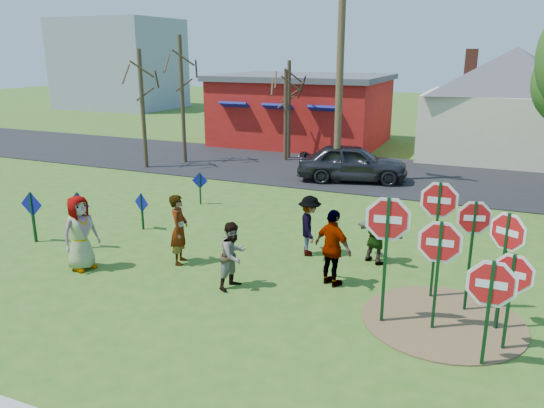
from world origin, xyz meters
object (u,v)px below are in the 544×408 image
at_px(utility_pole, 340,61).
at_px(stop_sign_c, 506,245).
at_px(stop_sign_b, 438,211).
at_px(person_a, 80,233).
at_px(suv, 352,162).
at_px(person_b, 179,229).
at_px(stop_sign_a, 439,252).
at_px(stop_sign_d, 473,228).

bearing_deg(utility_pole, stop_sign_c, -58.46).
xyz_separation_m(stop_sign_b, person_a, (-8.13, -1.78, -1.05)).
bearing_deg(suv, person_b, 155.90).
bearing_deg(stop_sign_a, stop_sign_c, 18.72).
relative_size(stop_sign_c, person_a, 1.33).
xyz_separation_m(stop_sign_b, person_b, (-6.12, -0.50, -1.09)).
relative_size(person_a, utility_pole, 0.20).
relative_size(stop_sign_a, stop_sign_c, 0.94).
height_order(stop_sign_a, stop_sign_b, stop_sign_b).
bearing_deg(person_a, person_b, -41.49).
height_order(stop_sign_c, person_a, stop_sign_c).
height_order(stop_sign_d, person_b, stop_sign_d).
xyz_separation_m(stop_sign_d, person_a, (-8.86, -1.41, -0.87)).
xyz_separation_m(stop_sign_a, person_b, (-6.33, 0.91, -0.71)).
bearing_deg(person_a, suv, -1.82).
xyz_separation_m(stop_sign_a, stop_sign_b, (-0.21, 1.41, 0.38)).
relative_size(stop_sign_c, utility_pole, 0.27).
relative_size(stop_sign_b, person_b, 1.53).
distance_m(stop_sign_a, person_a, 8.38).
bearing_deg(stop_sign_a, person_a, 178.87).
xyz_separation_m(stop_sign_c, person_a, (-9.48, -0.83, -0.81)).
bearing_deg(stop_sign_c, person_b, -152.25).
xyz_separation_m(suv, utility_pole, (-0.53, -0.47, 4.02)).
distance_m(stop_sign_c, utility_pole, 12.40).
bearing_deg(stop_sign_d, stop_sign_b, 138.19).
height_order(person_b, utility_pole, utility_pole).
xyz_separation_m(person_a, suv, (3.72, 11.54, -0.14)).
bearing_deg(person_b, person_a, 104.29).
height_order(person_a, person_b, person_a).
bearing_deg(stop_sign_d, utility_pole, 105.37).
height_order(stop_sign_b, stop_sign_d, stop_sign_b).
xyz_separation_m(stop_sign_d, utility_pole, (-5.67, 9.66, 3.01)).
bearing_deg(person_b, stop_sign_a, -116.37).
distance_m(stop_sign_b, utility_pole, 10.90).
bearing_deg(stop_sign_a, person_b, 168.16).
relative_size(stop_sign_a, person_a, 1.25).
height_order(stop_sign_b, suv, stop_sign_b).
height_order(suv, utility_pole, utility_pole).
bearing_deg(person_a, stop_sign_d, -64.92).
distance_m(person_a, suv, 12.13).
relative_size(stop_sign_b, stop_sign_c, 1.10).
xyz_separation_m(stop_sign_a, person_a, (-8.34, -0.37, -0.67)).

